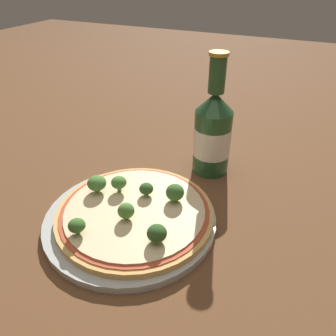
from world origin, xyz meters
TOP-DOWN VIEW (x-y plane):
  - ground_plane at (0.00, 0.00)m, footprint 3.00×3.00m
  - plate at (-0.01, -0.02)m, footprint 0.27×0.27m
  - pizza at (-0.00, -0.01)m, footprint 0.24×0.24m
  - broccoli_floret_0 at (0.00, -0.04)m, footprint 0.02×0.02m
  - broccoli_floret_1 at (0.05, 0.03)m, footprint 0.03×0.03m
  - broccoli_floret_2 at (-0.05, 0.02)m, footprint 0.03×0.03m
  - broccoli_floret_3 at (-0.08, -0.00)m, footprint 0.03×0.03m
  - broccoli_floret_4 at (-0.05, -0.09)m, footprint 0.02×0.02m
  - broccoli_floret_5 at (0.06, -0.06)m, footprint 0.03×0.03m
  - broccoli_floret_6 at (0.00, 0.02)m, footprint 0.02×0.02m
  - beer_bottle at (0.06, 0.18)m, footprint 0.07×0.07m

SIDE VIEW (x-z plane):
  - ground_plane at x=0.00m, z-range 0.00..0.00m
  - plate at x=-0.01m, z-range 0.00..0.01m
  - pizza at x=0.00m, z-range 0.01..0.03m
  - broccoli_floret_6 at x=0.00m, z-range 0.03..0.05m
  - broccoli_floret_4 at x=-0.05m, z-range 0.03..0.05m
  - broccoli_floret_5 at x=0.06m, z-range 0.03..0.05m
  - broccoli_floret_0 at x=0.00m, z-range 0.03..0.05m
  - broccoli_floret_1 at x=0.05m, z-range 0.03..0.06m
  - broccoli_floret_3 at x=-0.08m, z-range 0.03..0.06m
  - broccoli_floret_2 at x=-0.05m, z-range 0.03..0.06m
  - beer_bottle at x=0.06m, z-range -0.03..0.19m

